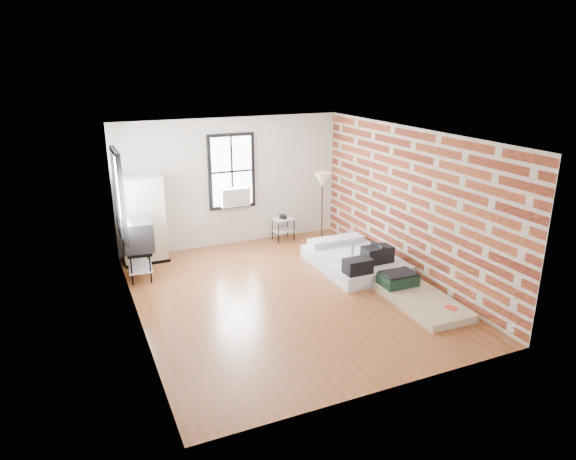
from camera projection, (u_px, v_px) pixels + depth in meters
name	position (u px, v px, depth m)	size (l,w,h in m)	color
ground	(287.00, 295.00, 9.03)	(6.00, 6.00, 0.00)	brown
room_shell	(290.00, 194.00, 8.89)	(5.02, 6.02, 2.80)	silver
mattress_main	(355.00, 260.00, 10.16)	(1.45, 1.97, 0.63)	silver
mattress_bare	(417.00, 296.00, 8.75)	(0.94, 1.72, 0.37)	tan
wardrobe	(142.00, 220.00, 10.29)	(0.90, 0.53, 1.77)	black
side_table	(283.00, 223.00, 11.69)	(0.49, 0.40, 0.60)	black
floor_lamp	(323.00, 184.00, 10.92)	(0.36, 0.36, 1.68)	black
tv_stand	(138.00, 237.00, 9.53)	(0.61, 0.83, 1.12)	black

